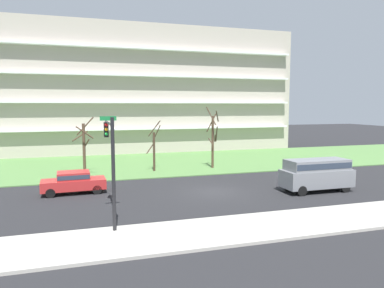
{
  "coord_description": "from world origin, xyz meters",
  "views": [
    {
      "loc": [
        -9.0,
        -24.13,
        6.24
      ],
      "look_at": [
        0.14,
        6.0,
        2.89
      ],
      "focal_mm": 33.74,
      "sensor_mm": 36.0,
      "label": 1
    }
  ],
  "objects_px": {
    "tree_far_left": "(84,146)",
    "traffic_signal_mast": "(110,150)",
    "van_gray_near_left": "(317,172)",
    "tree_left": "(154,149)",
    "tree_center": "(213,138)",
    "sedan_red_center_left": "(74,181)"
  },
  "relations": [
    {
      "from": "van_gray_near_left",
      "to": "traffic_signal_mast",
      "type": "height_order",
      "value": "traffic_signal_mast"
    },
    {
      "from": "tree_left",
      "to": "sedan_red_center_left",
      "type": "height_order",
      "value": "tree_left"
    },
    {
      "from": "tree_left",
      "to": "tree_center",
      "type": "xyz_separation_m",
      "value": [
        5.91,
        -0.02,
        0.83
      ]
    },
    {
      "from": "tree_left",
      "to": "van_gray_near_left",
      "type": "relative_size",
      "value": 0.93
    },
    {
      "from": "van_gray_near_left",
      "to": "traffic_signal_mast",
      "type": "bearing_deg",
      "value": -169.61
    },
    {
      "from": "tree_far_left",
      "to": "tree_center",
      "type": "distance_m",
      "value": 12.26
    },
    {
      "from": "van_gray_near_left",
      "to": "sedan_red_center_left",
      "type": "distance_m",
      "value": 17.57
    },
    {
      "from": "van_gray_near_left",
      "to": "traffic_signal_mast",
      "type": "relative_size",
      "value": 0.91
    },
    {
      "from": "van_gray_near_left",
      "to": "tree_far_left",
      "type": "bearing_deg",
      "value": 145.76
    },
    {
      "from": "tree_far_left",
      "to": "van_gray_near_left",
      "type": "distance_m",
      "value": 19.59
    },
    {
      "from": "tree_far_left",
      "to": "tree_left",
      "type": "relative_size",
      "value": 1.08
    },
    {
      "from": "tree_center",
      "to": "sedan_red_center_left",
      "type": "xyz_separation_m",
      "value": [
        -13.05,
        -6.8,
        -2.16
      ]
    },
    {
      "from": "van_gray_near_left",
      "to": "tree_left",
      "type": "bearing_deg",
      "value": 130.88
    },
    {
      "from": "tree_left",
      "to": "tree_center",
      "type": "relative_size",
      "value": 0.79
    },
    {
      "from": "tree_far_left",
      "to": "traffic_signal_mast",
      "type": "distance_m",
      "value": 13.84
    },
    {
      "from": "tree_far_left",
      "to": "tree_left",
      "type": "distance_m",
      "value": 6.37
    },
    {
      "from": "tree_center",
      "to": "sedan_red_center_left",
      "type": "distance_m",
      "value": 14.87
    },
    {
      "from": "tree_left",
      "to": "van_gray_near_left",
      "type": "height_order",
      "value": "tree_left"
    },
    {
      "from": "tree_far_left",
      "to": "tree_center",
      "type": "bearing_deg",
      "value": 1.53
    },
    {
      "from": "tree_far_left",
      "to": "traffic_signal_mast",
      "type": "relative_size",
      "value": 0.92
    },
    {
      "from": "tree_center",
      "to": "sedan_red_center_left",
      "type": "height_order",
      "value": "tree_center"
    },
    {
      "from": "tree_left",
      "to": "sedan_red_center_left",
      "type": "distance_m",
      "value": 9.96
    }
  ]
}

